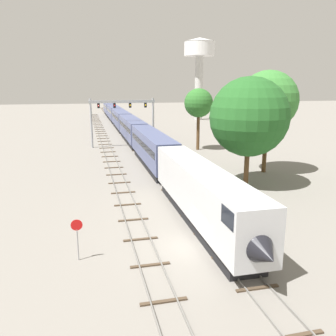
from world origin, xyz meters
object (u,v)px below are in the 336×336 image
object	(u,v)px
signal_gantry	(123,112)
trackside_tree_right	(268,101)
stop_sign	(77,234)
trackside_tree_mid	(199,103)
water_tower	(199,55)
passenger_train	(125,123)
trackside_tree_left	(249,117)

from	to	relation	value
signal_gantry	trackside_tree_right	distance (m)	29.06
signal_gantry	stop_sign	world-z (taller)	signal_gantry
stop_sign	trackside_tree_right	xyz separation A→B (m)	(23.85, 19.25, 7.51)
trackside_tree_mid	trackside_tree_right	distance (m)	18.10
signal_gantry	water_tower	xyz separation A→B (m)	(29.85, 46.10, 13.91)
passenger_train	stop_sign	bearing A→B (deg)	-99.58
passenger_train	trackside_tree_left	xyz separation A→B (m)	(8.67, -45.43, 5.29)
stop_sign	trackside_tree_right	world-z (taller)	trackside_tree_right
trackside_tree_left	signal_gantry	bearing A→B (deg)	110.36
signal_gantry	water_tower	distance (m)	56.65
signal_gantry	stop_sign	bearing A→B (deg)	-100.15
passenger_train	water_tower	size ratio (longest dim) A/B	5.06
passenger_train	trackside_tree_mid	distance (m)	25.22
water_tower	trackside_tree_mid	size ratio (longest dim) A/B	2.40
stop_sign	trackside_tree_right	distance (m)	31.55
stop_sign	trackside_tree_mid	size ratio (longest dim) A/B	0.27
signal_gantry	stop_sign	size ratio (longest dim) A/B	4.20
passenger_train	signal_gantry	size ratio (longest dim) A/B	10.80
passenger_train	water_tower	bearing A→B (deg)	47.47
signal_gantry	water_tower	size ratio (longest dim) A/B	0.47
signal_gantry	stop_sign	xyz separation A→B (m)	(-7.75, -43.27, -4.64)
signal_gantry	trackside_tree_mid	size ratio (longest dim) A/B	1.12
water_tower	trackside_tree_mid	world-z (taller)	water_tower
passenger_train	trackside_tree_mid	xyz separation A→B (m)	(10.38, -22.30, 5.58)
signal_gantry	trackside_tree_right	xyz separation A→B (m)	(16.10, -24.03, 2.87)
passenger_train	signal_gantry	xyz separation A→B (m)	(-2.25, -16.00, 3.90)
water_tower	trackside_tree_left	xyz separation A→B (m)	(-18.93, -75.53, -12.52)
passenger_train	trackside_tree_right	size ratio (longest dim) A/B	9.88
trackside_tree_left	trackside_tree_right	world-z (taller)	trackside_tree_right
trackside_tree_left	stop_sign	bearing A→B (deg)	-143.45
signal_gantry	trackside_tree_mid	world-z (taller)	trackside_tree_mid
passenger_train	stop_sign	distance (m)	60.11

